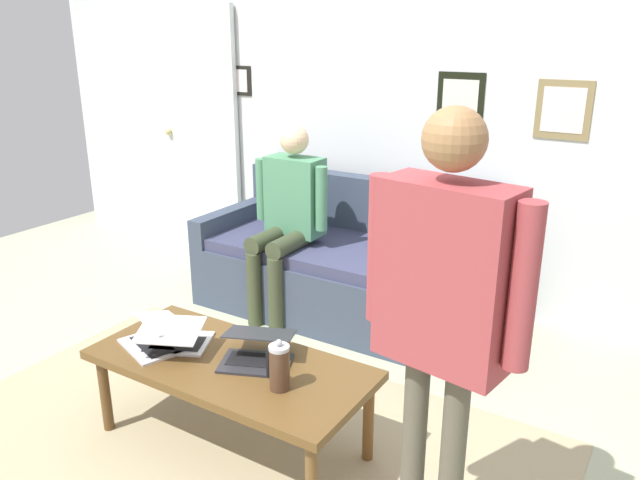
{
  "coord_description": "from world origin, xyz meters",
  "views": [
    {
      "loc": [
        -1.63,
        1.79,
        1.86
      ],
      "look_at": [
        0.01,
        -0.85,
        0.8
      ],
      "focal_mm": 34.82,
      "sensor_mm": 36.0,
      "label": 1
    }
  ],
  "objects_px": {
    "coffee_table": "(230,370)",
    "person_seated": "(288,211)",
    "laptop_center": "(155,338)",
    "person_standing": "(443,298)",
    "couch": "(347,269)",
    "laptop_left": "(257,353)",
    "interior_door": "(199,134)",
    "laptop_right": "(176,338)",
    "french_press": "(279,367)"
  },
  "relations": [
    {
      "from": "couch",
      "to": "coffee_table",
      "type": "bearing_deg",
      "value": 99.75
    },
    {
      "from": "interior_door",
      "to": "laptop_right",
      "type": "distance_m",
      "value": 2.71
    },
    {
      "from": "person_standing",
      "to": "person_seated",
      "type": "xyz_separation_m",
      "value": [
        1.63,
        -1.5,
        -0.33
      ]
    },
    {
      "from": "french_press",
      "to": "person_seated",
      "type": "distance_m",
      "value": 1.68
    },
    {
      "from": "interior_door",
      "to": "person_seated",
      "type": "relative_size",
      "value": 1.6
    },
    {
      "from": "laptop_center",
      "to": "person_seated",
      "type": "xyz_separation_m",
      "value": [
        0.21,
        -1.41,
        0.25
      ]
    },
    {
      "from": "person_seated",
      "to": "laptop_right",
      "type": "bearing_deg",
      "value": 102.4
    },
    {
      "from": "laptop_left",
      "to": "laptop_center",
      "type": "bearing_deg",
      "value": 15.75
    },
    {
      "from": "laptop_center",
      "to": "person_standing",
      "type": "distance_m",
      "value": 1.54
    },
    {
      "from": "couch",
      "to": "french_press",
      "type": "xyz_separation_m",
      "value": [
        -0.59,
        1.62,
        0.24
      ]
    },
    {
      "from": "couch",
      "to": "french_press",
      "type": "bearing_deg",
      "value": 110.01
    },
    {
      "from": "laptop_left",
      "to": "laptop_center",
      "type": "xyz_separation_m",
      "value": [
        0.5,
        0.14,
        -0.0
      ]
    },
    {
      "from": "laptop_center",
      "to": "person_standing",
      "type": "bearing_deg",
      "value": 176.18
    },
    {
      "from": "coffee_table",
      "to": "laptop_center",
      "type": "xyz_separation_m",
      "value": [
        0.39,
        0.07,
        0.09
      ]
    },
    {
      "from": "laptop_right",
      "to": "person_seated",
      "type": "xyz_separation_m",
      "value": [
        0.3,
        -1.37,
        0.24
      ]
    },
    {
      "from": "coffee_table",
      "to": "laptop_left",
      "type": "relative_size",
      "value": 3.28
    },
    {
      "from": "couch",
      "to": "laptop_center",
      "type": "bearing_deg",
      "value": 85.8
    },
    {
      "from": "laptop_center",
      "to": "french_press",
      "type": "distance_m",
      "value": 0.71
    },
    {
      "from": "laptop_center",
      "to": "french_press",
      "type": "relative_size",
      "value": 1.68
    },
    {
      "from": "coffee_table",
      "to": "laptop_center",
      "type": "height_order",
      "value": "laptop_center"
    },
    {
      "from": "laptop_left",
      "to": "couch",
      "type": "bearing_deg",
      "value": -75.87
    },
    {
      "from": "laptop_center",
      "to": "laptop_left",
      "type": "bearing_deg",
      "value": -164.25
    },
    {
      "from": "laptop_left",
      "to": "french_press",
      "type": "bearing_deg",
      "value": 148.81
    },
    {
      "from": "person_seated",
      "to": "coffee_table",
      "type": "bearing_deg",
      "value": 114.0
    },
    {
      "from": "french_press",
      "to": "couch",
      "type": "bearing_deg",
      "value": -69.99
    },
    {
      "from": "interior_door",
      "to": "person_seated",
      "type": "distance_m",
      "value": 1.57
    },
    {
      "from": "couch",
      "to": "person_standing",
      "type": "bearing_deg",
      "value": 127.12
    },
    {
      "from": "couch",
      "to": "laptop_left",
      "type": "height_order",
      "value": "couch"
    },
    {
      "from": "interior_door",
      "to": "coffee_table",
      "type": "distance_m",
      "value": 2.89
    },
    {
      "from": "french_press",
      "to": "laptop_center",
      "type": "bearing_deg",
      "value": 0.75
    },
    {
      "from": "laptop_left",
      "to": "person_standing",
      "type": "xyz_separation_m",
      "value": [
        -0.93,
        0.24,
        0.58
      ]
    },
    {
      "from": "couch",
      "to": "person_seated",
      "type": "relative_size",
      "value": 1.54
    },
    {
      "from": "interior_door",
      "to": "person_seated",
      "type": "xyz_separation_m",
      "value": [
        -1.38,
        0.69,
        -0.3
      ]
    },
    {
      "from": "coffee_table",
      "to": "person_seated",
      "type": "distance_m",
      "value": 1.5
    },
    {
      "from": "laptop_right",
      "to": "person_seated",
      "type": "height_order",
      "value": "person_seated"
    },
    {
      "from": "interior_door",
      "to": "laptop_center",
      "type": "height_order",
      "value": "interior_door"
    },
    {
      "from": "couch",
      "to": "laptop_left",
      "type": "distance_m",
      "value": 1.55
    },
    {
      "from": "laptop_center",
      "to": "person_seated",
      "type": "height_order",
      "value": "person_seated"
    },
    {
      "from": "interior_door",
      "to": "laptop_left",
      "type": "distance_m",
      "value": 2.91
    },
    {
      "from": "coffee_table",
      "to": "couch",
      "type": "bearing_deg",
      "value": -80.25
    },
    {
      "from": "interior_door",
      "to": "laptop_center",
      "type": "xyz_separation_m",
      "value": [
        -1.59,
        2.09,
        -0.54
      ]
    },
    {
      "from": "interior_door",
      "to": "laptop_center",
      "type": "distance_m",
      "value": 2.68
    },
    {
      "from": "couch",
      "to": "laptop_left",
      "type": "relative_size",
      "value": 4.98
    },
    {
      "from": "interior_door",
      "to": "person_seated",
      "type": "bearing_deg",
      "value": 153.59
    },
    {
      "from": "laptop_center",
      "to": "laptop_right",
      "type": "height_order",
      "value": "laptop_right"
    },
    {
      "from": "interior_door",
      "to": "coffee_table",
      "type": "xyz_separation_m",
      "value": [
        -1.98,
        2.02,
        -0.63
      ]
    },
    {
      "from": "interior_door",
      "to": "laptop_left",
      "type": "height_order",
      "value": "interior_door"
    },
    {
      "from": "laptop_right",
      "to": "french_press",
      "type": "relative_size",
      "value": 1.85
    },
    {
      "from": "coffee_table",
      "to": "laptop_left",
      "type": "distance_m",
      "value": 0.15
    },
    {
      "from": "laptop_left",
      "to": "interior_door",
      "type": "bearing_deg",
      "value": -43.17
    }
  ]
}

